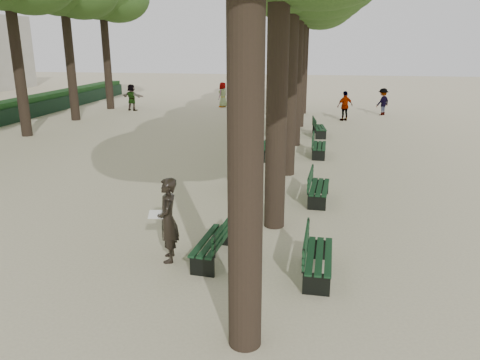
# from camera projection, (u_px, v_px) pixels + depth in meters

# --- Properties ---
(ground) EXTENTS (120.00, 120.00, 0.00)m
(ground) POSITION_uv_depth(u_px,v_px,m) (187.00, 276.00, 9.58)
(ground) COLOR beige
(ground) RESTS_ON ground
(bench_left_0) EXTENTS (0.72, 1.84, 0.92)m
(bench_left_0) POSITION_uv_depth(u_px,v_px,m) (213.00, 248.00, 10.23)
(bench_left_0) COLOR black
(bench_left_0) RESTS_ON ground
(bench_left_1) EXTENTS (0.80, 1.86, 0.92)m
(bench_left_1) POSITION_uv_depth(u_px,v_px,m) (247.00, 183.00, 14.96)
(bench_left_1) COLOR black
(bench_left_1) RESTS_ON ground
(bench_left_2) EXTENTS (0.79, 1.86, 0.92)m
(bench_left_2) POSITION_uv_depth(u_px,v_px,m) (263.00, 151.00, 19.17)
(bench_left_2) COLOR black
(bench_left_2) RESTS_ON ground
(bench_left_3) EXTENTS (0.65, 1.82, 0.92)m
(bench_left_3) POSITION_uv_depth(u_px,v_px,m) (275.00, 129.00, 23.98)
(bench_left_3) COLOR black
(bench_left_3) RESTS_ON ground
(bench_right_0) EXTENTS (0.63, 1.82, 0.92)m
(bench_right_0) POSITION_uv_depth(u_px,v_px,m) (318.00, 264.00, 9.52)
(bench_right_0) COLOR black
(bench_right_0) RESTS_ON ground
(bench_right_1) EXTENTS (0.68, 1.83, 0.92)m
(bench_right_1) POSITION_uv_depth(u_px,v_px,m) (319.00, 193.00, 13.96)
(bench_right_1) COLOR black
(bench_right_1) RESTS_ON ground
(bench_right_2) EXTENTS (0.61, 1.81, 0.92)m
(bench_right_2) POSITION_uv_depth(u_px,v_px,m) (319.00, 150.00, 19.45)
(bench_right_2) COLOR black
(bench_right_2) RESTS_ON ground
(bench_right_3) EXTENTS (0.76, 1.85, 0.92)m
(bench_right_3) POSITION_uv_depth(u_px,v_px,m) (319.00, 131.00, 23.52)
(bench_right_3) COLOR black
(bench_right_3) RESTS_ON ground
(man_with_map) EXTENTS (0.72, 0.82, 1.87)m
(man_with_map) POSITION_uv_depth(u_px,v_px,m) (168.00, 220.00, 10.03)
(man_with_map) COLOR black
(man_with_map) RESTS_ON ground
(pedestrian_e) EXTENTS (1.71, 0.75, 1.80)m
(pedestrian_e) POSITION_uv_depth(u_px,v_px,m) (132.00, 97.00, 32.09)
(pedestrian_e) COLOR #262628
(pedestrian_e) RESTS_ON ground
(pedestrian_c) EXTENTS (1.07, 0.83, 1.77)m
(pedestrian_c) POSITION_uv_depth(u_px,v_px,m) (345.00, 106.00, 27.97)
(pedestrian_c) COLOR #262628
(pedestrian_c) RESTS_ON ground
(pedestrian_b) EXTENTS (1.01, 1.04, 1.72)m
(pedestrian_b) POSITION_uv_depth(u_px,v_px,m) (383.00, 102.00, 30.11)
(pedestrian_b) COLOR #262628
(pedestrian_b) RESTS_ON ground
(pedestrian_d) EXTENTS (0.65, 0.94, 1.77)m
(pedestrian_d) POSITION_uv_depth(u_px,v_px,m) (223.00, 95.00, 33.74)
(pedestrian_d) COLOR #262628
(pedestrian_d) RESTS_ON ground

